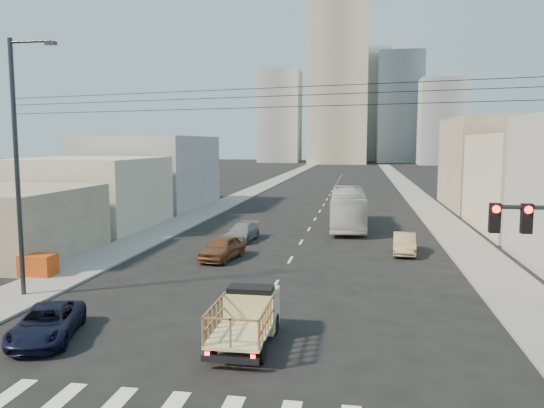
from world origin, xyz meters
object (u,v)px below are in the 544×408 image
(sedan_tan, at_px, (404,244))
(crate_stack, at_px, (38,265))
(flatbed_pickup, at_px, (246,314))
(city_bus, at_px, (348,208))
(sedan_grey, at_px, (242,232))
(streetlamp_left, at_px, (19,161))
(sedan_brown, at_px, (222,248))
(navy_pickup, at_px, (47,323))

(sedan_tan, xyz_separation_m, crate_stack, (-20.18, -9.62, 0.01))
(sedan_tan, bearing_deg, flatbed_pickup, -108.38)
(flatbed_pickup, height_order, city_bus, city_bus)
(sedan_grey, height_order, streetlamp_left, streetlamp_left)
(flatbed_pickup, xyz_separation_m, crate_stack, (-13.24, 7.55, -0.40))
(flatbed_pickup, bearing_deg, sedan_grey, 103.18)
(city_bus, distance_m, sedan_grey, 10.90)
(flatbed_pickup, bearing_deg, crate_stack, 150.31)
(sedan_tan, bearing_deg, sedan_brown, -158.56)
(navy_pickup, distance_m, sedan_tan, 23.01)
(sedan_brown, bearing_deg, navy_pickup, -92.01)
(streetlamp_left, bearing_deg, sedan_grey, 66.32)
(streetlamp_left, distance_m, crate_stack, 6.91)
(streetlamp_left, bearing_deg, flatbed_pickup, -19.28)
(sedan_tan, height_order, crate_stack, sedan_tan)
(city_bus, xyz_separation_m, sedan_brown, (-7.46, -14.12, -0.94))
(sedan_grey, bearing_deg, flatbed_pickup, -71.77)
(navy_pickup, distance_m, crate_stack, 10.17)
(sedan_brown, xyz_separation_m, crate_stack, (-8.77, -5.96, -0.05))
(city_bus, bearing_deg, crate_stack, -130.68)
(city_bus, bearing_deg, streetlamp_left, -123.56)
(sedan_tan, xyz_separation_m, streetlamp_left, (-18.58, -13.09, 5.76))
(flatbed_pickup, height_order, streetlamp_left, streetlamp_left)
(navy_pickup, xyz_separation_m, streetlamp_left, (-4.21, 4.87, 5.82))
(flatbed_pickup, bearing_deg, streetlamp_left, 160.72)
(navy_pickup, distance_m, streetlamp_left, 8.68)
(city_bus, relative_size, sedan_brown, 2.77)
(sedan_brown, height_order, sedan_tan, sedan_brown)
(sedan_grey, xyz_separation_m, crate_stack, (-8.57, -12.40, 0.05))
(sedan_brown, height_order, sedan_grey, sedan_brown)
(sedan_grey, distance_m, streetlamp_left, 18.28)
(streetlamp_left, bearing_deg, crate_stack, 114.78)
(flatbed_pickup, relative_size, sedan_grey, 1.01)
(sedan_tan, relative_size, sedan_grey, 0.94)
(sedan_tan, distance_m, sedan_grey, 11.94)
(sedan_brown, xyz_separation_m, sedan_grey, (-0.20, 6.44, -0.10))
(sedan_brown, height_order, streetlamp_left, streetlamp_left)
(city_bus, distance_m, crate_stack, 25.83)
(sedan_grey, bearing_deg, sedan_tan, -8.40)
(sedan_brown, xyz_separation_m, sedan_tan, (11.41, 3.66, -0.06))
(flatbed_pickup, height_order, sedan_grey, flatbed_pickup)
(flatbed_pickup, relative_size, streetlamp_left, 0.37)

